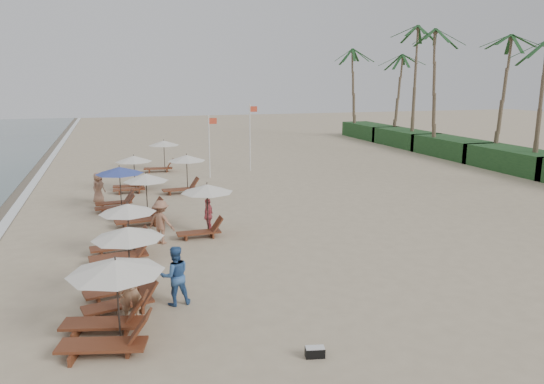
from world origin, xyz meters
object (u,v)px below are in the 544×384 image
object	(u,v)px
lounger_station_2	(121,234)
lounger_station_0	(107,303)
beachgoer_mid_b	(161,222)
beachgoer_far_b	(98,188)
lounger_station_1	(121,270)
lounger_station_5	(131,174)
inland_station_1	(183,170)
beachgoer_far_a	(208,216)
duffel_bag	(315,352)
beachgoer_near	(131,291)
lounger_station_3	(140,202)
beachgoer_mid_a	(175,276)
flag_pole_near	(210,143)
inland_station_0	(204,204)
inland_station_2	(161,153)
lounger_station_4	(116,187)

from	to	relation	value
lounger_station_2	lounger_station_0	bearing A→B (deg)	-94.29
beachgoer_mid_b	beachgoer_far_b	size ratio (longest dim) A/B	1.07
lounger_station_1	beachgoer_far_b	distance (m)	13.87
lounger_station_5	inland_station_1	xyz separation A→B (m)	(2.96, -1.32, 0.25)
lounger_station_2	beachgoer_far_a	size ratio (longest dim) A/B	1.70
lounger_station_0	duffel_bag	bearing A→B (deg)	-24.84
lounger_station_0	lounger_station_5	world-z (taller)	lounger_station_0
inland_station_1	beachgoer_near	size ratio (longest dim) A/B	1.52
lounger_station_3	inland_station_1	world-z (taller)	lounger_station_3
lounger_station_0	beachgoer_mid_a	world-z (taller)	lounger_station_0
lounger_station_5	flag_pole_near	size ratio (longest dim) A/B	0.58
beachgoer_mid_a	inland_station_0	bearing A→B (deg)	-111.92
flag_pole_near	lounger_station_0	bearing A→B (deg)	-107.19
lounger_station_0	inland_station_2	bearing A→B (deg)	81.48
lounger_station_3	beachgoer_mid_b	xyz separation A→B (m)	(0.62, -3.49, -0.10)
lounger_station_1	inland_station_1	bearing A→B (deg)	75.41
beachgoer_far_b	lounger_station_1	bearing A→B (deg)	-135.37
lounger_station_0	inland_station_1	xyz separation A→B (m)	(4.31, 17.35, 0.26)
lounger_station_2	inland_station_2	world-z (taller)	inland_station_2
lounger_station_1	beachgoer_mid_a	xyz separation A→B (m)	(1.52, -0.45, -0.19)
lounger_station_0	flag_pole_near	distance (m)	22.75
beachgoer_mid_b	lounger_station_4	bearing A→B (deg)	-35.95
lounger_station_2	beachgoer_far_a	bearing A→B (deg)	31.68
beachgoer_far_a	lounger_station_3	bearing A→B (deg)	-103.12
lounger_station_3	beachgoer_near	size ratio (longest dim) A/B	1.48
lounger_station_1	beachgoer_far_a	distance (m)	7.60
flag_pole_near	lounger_station_5	bearing A→B (deg)	-150.52
beachgoer_near	flag_pole_near	xyz separation A→B (m)	(6.10, 20.61, 1.46)
lounger_station_4	inland_station_1	distance (m)	4.88
lounger_station_0	beachgoer_far_b	size ratio (longest dim) A/B	1.69
lounger_station_0	inland_station_2	xyz separation A→B (m)	(3.77, 25.14, 0.25)
beachgoer_far_b	beachgoer_mid_a	bearing A→B (deg)	-129.47
lounger_station_0	lounger_station_4	distance (m)	14.36
beachgoer_mid_b	flag_pole_near	xyz separation A→B (m)	(4.61, 13.75, 1.46)
lounger_station_4	flag_pole_near	xyz separation A→B (m)	(6.25, 7.34, 1.15)
lounger_station_5	inland_station_1	size ratio (longest dim) A/B	0.90
lounger_station_1	flag_pole_near	distance (m)	20.44
inland_station_2	beachgoer_mid_a	size ratio (longest dim) A/B	1.53
lounger_station_3	beachgoer_mid_a	size ratio (longest dim) A/B	1.47
lounger_station_3	lounger_station_0	bearing A→B (deg)	-97.38
beachgoer_mid_a	beachgoer_far_b	distance (m)	14.49
inland_station_1	beachgoer_far_a	size ratio (longest dim) A/B	1.77
lounger_station_0	lounger_station_4	bearing A→B (deg)	88.15
lounger_station_2	flag_pole_near	xyz separation A→B (m)	(6.22, 15.12, 1.41)
inland_station_0	beachgoer_mid_b	xyz separation A→B (m)	(-1.85, -0.49, -0.53)
lounger_station_2	beachgoer_mid_a	xyz separation A→B (m)	(1.42, -4.73, -0.05)
beachgoer_mid_a	beachgoer_mid_b	world-z (taller)	beachgoer_mid_a
flag_pole_near	beachgoer_far_b	bearing A→B (deg)	-142.29
inland_station_0	flag_pole_near	world-z (taller)	flag_pole_near
inland_station_1	duffel_bag	size ratio (longest dim) A/B	5.35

